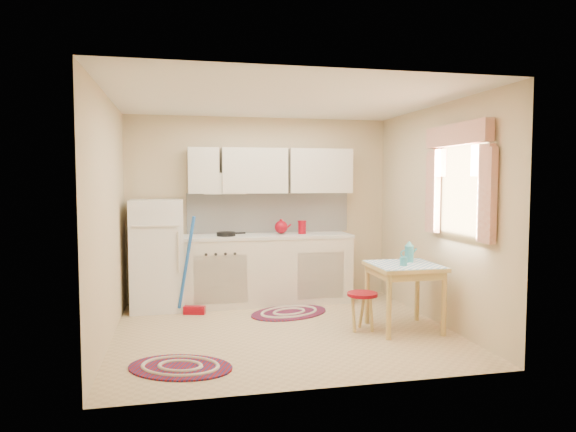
% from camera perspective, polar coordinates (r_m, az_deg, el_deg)
% --- Properties ---
extents(room_shell, '(3.64, 3.60, 2.52)m').
position_cam_1_polar(room_shell, '(5.78, 0.51, 3.52)').
color(room_shell, tan).
rests_on(room_shell, ground).
extents(fridge, '(0.65, 0.60, 1.40)m').
position_cam_1_polar(fridge, '(6.73, -14.32, -4.20)').
color(fridge, white).
rests_on(fridge, ground).
extents(broom, '(0.30, 0.19, 1.20)m').
position_cam_1_polar(broom, '(6.39, -10.42, -5.47)').
color(broom, blue).
rests_on(broom, ground).
extents(base_cabinets, '(2.25, 0.60, 0.88)m').
position_cam_1_polar(base_cabinets, '(6.90, -2.44, -6.05)').
color(base_cabinets, beige).
rests_on(base_cabinets, ground).
extents(countertop, '(2.27, 0.62, 0.04)m').
position_cam_1_polar(countertop, '(6.84, -2.45, -2.25)').
color(countertop, silver).
rests_on(countertop, base_cabinets).
extents(frying_pan, '(0.29, 0.29, 0.05)m').
position_cam_1_polar(frying_pan, '(6.72, -6.90, -2.00)').
color(frying_pan, black).
rests_on(frying_pan, countertop).
extents(red_kettle, '(0.24, 0.22, 0.19)m').
position_cam_1_polar(red_kettle, '(6.87, -0.76, -1.24)').
color(red_kettle, maroon).
rests_on(red_kettle, countertop).
extents(red_canister, '(0.11, 0.11, 0.16)m').
position_cam_1_polar(red_canister, '(6.93, 1.57, -1.34)').
color(red_canister, maroon).
rests_on(red_canister, countertop).
extents(table, '(0.72, 0.72, 0.72)m').
position_cam_1_polar(table, '(5.85, 12.76, -8.78)').
color(table, tan).
rests_on(table, ground).
extents(stool, '(0.42, 0.42, 0.42)m').
position_cam_1_polar(stool, '(5.75, 8.25, -10.48)').
color(stool, maroon).
rests_on(stool, ground).
extents(coffee_pot, '(0.15, 0.13, 0.25)m').
position_cam_1_polar(coffee_pot, '(5.92, 13.31, -3.88)').
color(coffee_pot, teal).
rests_on(coffee_pot, table).
extents(mug, '(0.09, 0.09, 0.10)m').
position_cam_1_polar(mug, '(5.66, 12.71, -4.98)').
color(mug, teal).
rests_on(mug, table).
extents(rug_center, '(1.18, 0.98, 0.02)m').
position_cam_1_polar(rug_center, '(6.45, 0.13, -10.69)').
color(rug_center, maroon).
rests_on(rug_center, ground).
extents(rug_left, '(1.10, 0.93, 0.02)m').
position_cam_1_polar(rug_left, '(4.78, -11.88, -16.12)').
color(rug_left, maroon).
rests_on(rug_left, ground).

